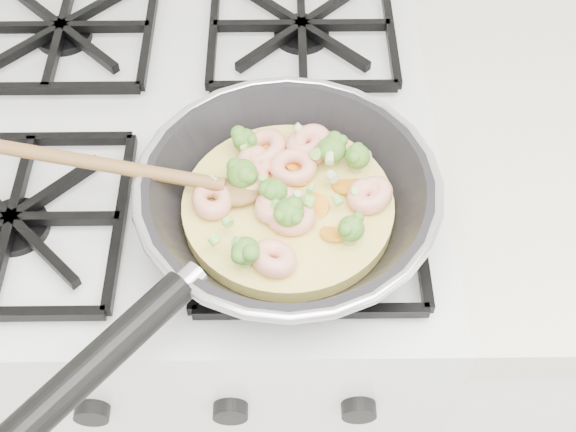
{
  "coord_description": "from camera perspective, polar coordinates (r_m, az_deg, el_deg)",
  "views": [
    {
      "loc": [
        0.13,
        1.08,
        1.54
      ],
      "look_at": [
        0.13,
        1.54,
        0.93
      ],
      "focal_mm": 47.83,
      "sensor_mm": 36.0,
      "label": 1
    }
  ],
  "objects": [
    {
      "name": "skillet",
      "position": [
        0.74,
        -0.38,
        1.08
      ],
      "size": [
        0.45,
        0.41,
        0.09
      ],
      "rotation": [
        0.0,
        0.0,
        -0.25
      ],
      "color": "black",
      "rests_on": "stove"
    },
    {
      "name": "stove",
      "position": [
        1.25,
        -6.09,
        -7.32
      ],
      "size": [
        0.6,
        0.6,
        0.92
      ],
      "color": "white",
      "rests_on": "ground"
    }
  ]
}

